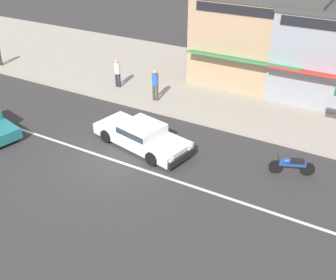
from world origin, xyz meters
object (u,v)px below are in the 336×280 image
at_px(motorcycle_1, 292,165).
at_px(pedestrian_by_shop, 155,83).
at_px(sedan_white_2, 142,135).
at_px(shopfront_mid_block, 326,48).
at_px(pedestrian_mid_kerb, 117,71).
at_px(shopfront_far_kios, 260,38).

height_order(motorcycle_1, pedestrian_by_shop, pedestrian_by_shop).
height_order(sedan_white_2, shopfront_mid_block, shopfront_mid_block).
bearing_deg(sedan_white_2, shopfront_mid_block, 60.03).
bearing_deg(shopfront_mid_block, sedan_white_2, -119.97).
bearing_deg(pedestrian_mid_kerb, pedestrian_by_shop, -10.80).
bearing_deg(shopfront_far_kios, pedestrian_by_shop, -123.84).
bearing_deg(pedestrian_by_shop, sedan_white_2, -66.87).
xyz_separation_m(sedan_white_2, shopfront_far_kios, (1.96, 9.58, 2.11)).
bearing_deg(motorcycle_1, shopfront_mid_block, 94.39).
distance_m(pedestrian_mid_kerb, shopfront_far_kios, 8.33).
relative_size(motorcycle_1, pedestrian_mid_kerb, 1.03).
bearing_deg(pedestrian_by_shop, shopfront_mid_block, 37.42).
bearing_deg(shopfront_mid_block, shopfront_far_kios, -178.94).
distance_m(motorcycle_1, pedestrian_mid_kerb, 11.35).
bearing_deg(motorcycle_1, pedestrian_mid_kerb, 161.70).
xyz_separation_m(pedestrian_by_shop, shopfront_far_kios, (3.70, 5.52, 1.49)).
distance_m(motorcycle_1, pedestrian_by_shop, 8.55).
height_order(pedestrian_by_shop, shopfront_mid_block, shopfront_mid_block).
height_order(pedestrian_mid_kerb, shopfront_far_kios, shopfront_far_kios).
relative_size(motorcycle_1, shopfront_mid_block, 0.27).
distance_m(shopfront_mid_block, shopfront_far_kios, 3.60).
relative_size(pedestrian_by_shop, shopfront_mid_block, 0.28).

